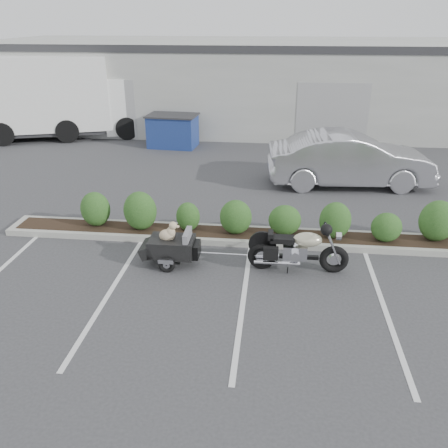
# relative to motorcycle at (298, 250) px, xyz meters

# --- Properties ---
(ground) EXTENTS (90.00, 90.00, 0.00)m
(ground) POSITION_rel_motorcycle_xyz_m (-2.27, -0.71, -0.50)
(ground) COLOR #38383A
(ground) RESTS_ON ground
(planter_kerb) EXTENTS (12.00, 1.00, 0.15)m
(planter_kerb) POSITION_rel_motorcycle_xyz_m (-1.27, 1.49, -0.42)
(planter_kerb) COLOR #9E9E93
(planter_kerb) RESTS_ON ground
(building) EXTENTS (26.00, 10.00, 4.00)m
(building) POSITION_rel_motorcycle_xyz_m (-2.27, 16.29, 1.50)
(building) COLOR #9EA099
(building) RESTS_ON ground
(motorcycle) EXTENTS (2.18, 0.73, 1.25)m
(motorcycle) POSITION_rel_motorcycle_xyz_m (0.00, 0.00, 0.00)
(motorcycle) COLOR black
(motorcycle) RESTS_ON ground
(pet_trailer) EXTENTS (1.73, 0.96, 1.04)m
(pet_trailer) POSITION_rel_motorcycle_xyz_m (-2.78, 0.02, -0.06)
(pet_trailer) COLOR black
(pet_trailer) RESTS_ON ground
(sedan) EXTENTS (5.35, 2.23, 1.72)m
(sedan) POSITION_rel_motorcycle_xyz_m (1.82, 5.99, 0.36)
(sedan) COLOR #BAB8C0
(sedan) RESTS_ON ground
(dumpster) EXTENTS (2.16, 1.57, 1.35)m
(dumpster) POSITION_rel_motorcycle_xyz_m (-4.92, 10.29, 0.18)
(dumpster) COLOR navy
(dumpster) RESTS_ON ground
(delivery_truck) EXTENTS (8.15, 4.81, 3.55)m
(delivery_truck) POSITION_rel_motorcycle_xyz_m (-9.88, 11.71, 1.21)
(delivery_truck) COLOR white
(delivery_truck) RESTS_ON ground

